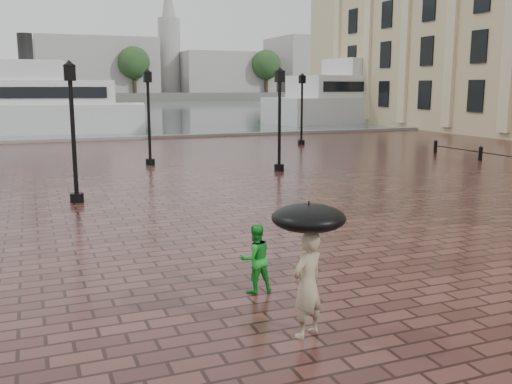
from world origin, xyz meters
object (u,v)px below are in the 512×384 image
Objects in this scene: adult_pedestrian at (307,285)px; ferry_far at (383,96)px; child_pedestrian at (255,258)px; street_lamps at (159,117)px.

adult_pedestrian is 55.91m from ferry_far.
child_pedestrian is at bearing -135.59° from ferry_far.
ferry_far is (30.12, 26.28, 0.34)m from street_lamps.
child_pedestrian is at bearing -112.50° from adult_pedestrian.
adult_pedestrian is at bearing -95.77° from street_lamps.
child_pedestrian is at bearing -96.53° from street_lamps.
adult_pedestrian reaches higher than child_pedestrian.
street_lamps is 13.15× the size of adult_pedestrian.
street_lamps is 0.77× the size of ferry_far.
street_lamps reaches higher than adult_pedestrian.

